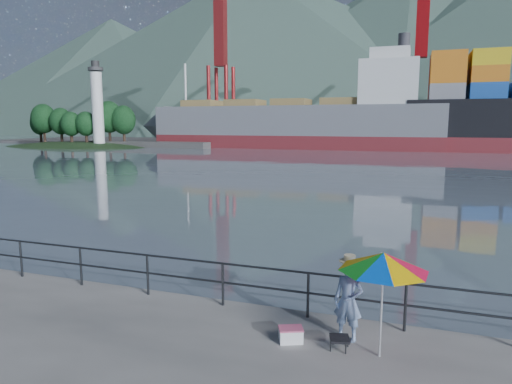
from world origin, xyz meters
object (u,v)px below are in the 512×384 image
fisherman (348,301)px  beach_umbrella (383,262)px  cooler_bag (291,335)px  bulk_carrier (304,123)px

fisherman → beach_umbrella: size_ratio=0.79×
cooler_bag → bulk_carrier: (-16.41, 69.74, 4.03)m
fisherman → cooler_bag: bearing=-145.3°
beach_umbrella → cooler_bag: 2.34m
bulk_carrier → beach_umbrella: bearing=-75.5°
beach_umbrella → bulk_carrier: (-18.07, 69.74, 2.38)m
beach_umbrella → bulk_carrier: bulk_carrier is taller
fisherman → bulk_carrier: bulk_carrier is taller
fisherman → bulk_carrier: size_ratio=0.03×
bulk_carrier → fisherman: bearing=-75.9°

